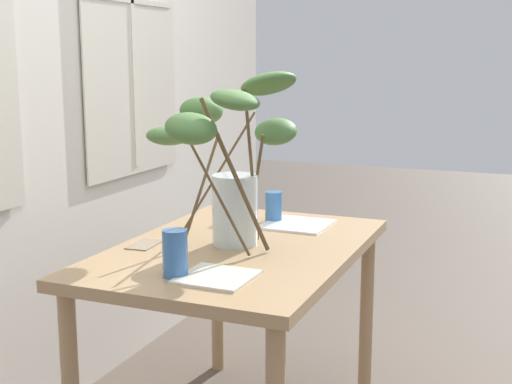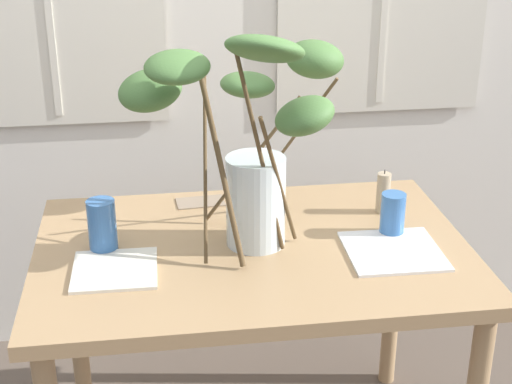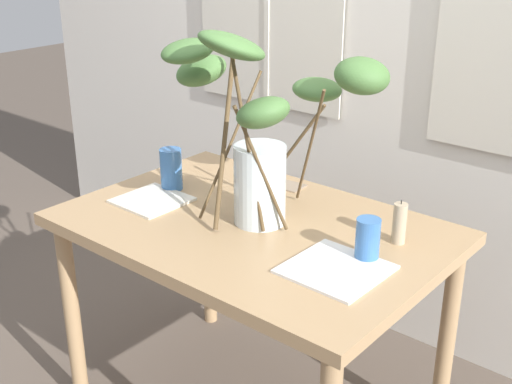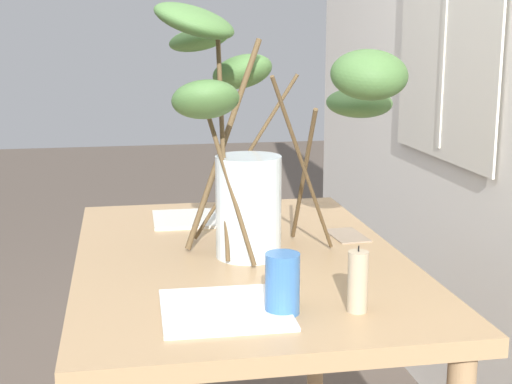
{
  "view_description": "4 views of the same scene",
  "coord_description": "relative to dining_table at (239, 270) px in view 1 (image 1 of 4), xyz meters",
  "views": [
    {
      "loc": [
        -2.26,
        -1.0,
        1.44
      ],
      "look_at": [
        0.07,
        -0.04,
        0.96
      ],
      "focal_mm": 49.47,
      "sensor_mm": 36.0,
      "label": 1
    },
    {
      "loc": [
        -0.26,
        -1.9,
        1.76
      ],
      "look_at": [
        0.01,
        -0.02,
        0.94
      ],
      "focal_mm": 54.06,
      "sensor_mm": 36.0,
      "label": 2
    },
    {
      "loc": [
        1.26,
        -1.49,
        1.68
      ],
      "look_at": [
        -0.02,
        0.03,
        0.86
      ],
      "focal_mm": 47.09,
      "sensor_mm": 36.0,
      "label": 3
    },
    {
      "loc": [
        1.8,
        -0.28,
        1.33
      ],
      "look_at": [
        -0.01,
        0.04,
        0.93
      ],
      "focal_mm": 52.35,
      "sensor_mm": 36.0,
      "label": 4
    }
  ],
  "objects": [
    {
      "name": "plate_square_left",
      "position": [
        -0.38,
        -0.09,
        0.1
      ],
      "size": [
        0.22,
        0.22,
        0.01
      ],
      "primitive_type": "cube",
      "rotation": [
        0.0,
        0.0,
        -0.02
      ],
      "color": "silver",
      "rests_on": "dining_table"
    },
    {
      "name": "drinking_glass_blue_right",
      "position": [
        0.41,
        0.02,
        0.16
      ],
      "size": [
        0.07,
        0.07,
        0.13
      ],
      "primitive_type": "cylinder",
      "color": "#386BAD",
      "rests_on": "dining_table"
    },
    {
      "name": "drinking_glass_blue_left",
      "position": [
        -0.41,
        0.03,
        0.17
      ],
      "size": [
        0.08,
        0.08,
        0.15
      ],
      "primitive_type": "cylinder",
      "color": "#386BAD",
      "rests_on": "dining_table"
    },
    {
      "name": "back_wall_with_windows",
      "position": [
        -0.0,
        0.86,
        0.72
      ],
      "size": [
        4.23,
        0.14,
        2.78
      ],
      "color": "silver",
      "rests_on": "ground"
    },
    {
      "name": "plate_square_right",
      "position": [
        0.38,
        -0.09,
        0.1
      ],
      "size": [
        0.26,
        0.26,
        0.01
      ],
      "primitive_type": "cube",
      "rotation": [
        0.0,
        0.0,
        -0.02
      ],
      "color": "white",
      "rests_on": "dining_table"
    },
    {
      "name": "dining_table",
      "position": [
        0.0,
        0.0,
        0.0
      ],
      "size": [
        1.21,
        0.82,
        0.77
      ],
      "color": "tan",
      "rests_on": "ground"
    },
    {
      "name": "pillar_candle",
      "position": [
        0.43,
        0.17,
        0.16
      ],
      "size": [
        0.04,
        0.04,
        0.14
      ],
      "color": "tan",
      "rests_on": "dining_table"
    },
    {
      "name": "vase_with_branches",
      "position": [
        0.01,
        0.05,
        0.42
      ],
      "size": [
        0.7,
        0.59,
        0.65
      ],
      "color": "silver",
      "rests_on": "dining_table"
    },
    {
      "name": "napkin_folded",
      "position": [
        -0.12,
        0.32,
        0.09
      ],
      "size": [
        0.15,
        0.1,
        0.0
      ],
      "primitive_type": "cube",
      "rotation": [
        0.0,
        0.0,
        0.07
      ],
      "color": "gray",
      "rests_on": "dining_table"
    }
  ]
}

